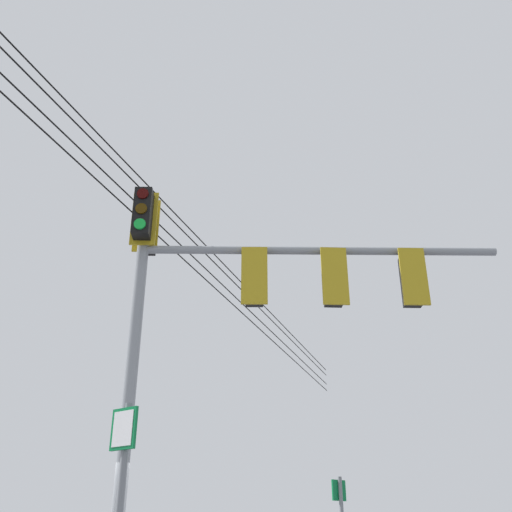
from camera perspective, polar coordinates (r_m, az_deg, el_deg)
The scene contains 2 objects.
signal_mast_assembly at distance 10.03m, azimuth -2.52°, elevation -3.77°, with size 6.37×0.96×7.09m.
overhead_wire_span at distance 11.87m, azimuth -7.65°, elevation 2.22°, with size 8.90×24.01×1.15m.
Camera 1 is at (1.27, -8.85, 1.36)m, focal length 41.98 mm.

